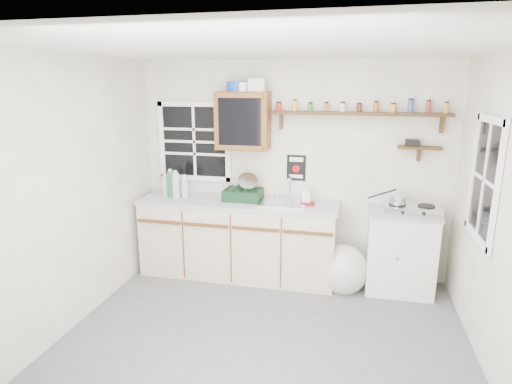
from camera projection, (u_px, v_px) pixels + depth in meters
room at (264, 207)px, 3.51m from camera, size 3.64×3.24×2.54m
main_cabinet at (238, 238)px, 5.06m from camera, size 2.31×0.63×0.92m
right_cabinet at (400, 251)px, 4.68m from camera, size 0.73×0.57×0.91m
sink at (283, 202)px, 4.83m from camera, size 0.52×0.44×0.29m
upper_cabinet at (243, 121)px, 4.85m from camera, size 0.60×0.32×0.65m
upper_cabinet_clutter at (244, 86)px, 4.75m from camera, size 0.44×0.24×0.14m
spice_shelf at (359, 113)px, 4.61m from camera, size 1.91×0.18×0.35m
secondary_shelf at (417, 147)px, 4.57m from camera, size 0.45×0.16×0.24m
warning_sign at (296, 168)px, 4.99m from camera, size 0.22×0.02×0.30m
window_back at (194, 142)px, 5.19m from camera, size 0.93×0.03×0.98m
window_right at (485, 180)px, 3.59m from camera, size 0.03×0.78×1.08m
water_bottles at (174, 185)px, 5.08m from camera, size 0.35×0.16×0.34m
dish_rack at (244, 191)px, 4.95m from camera, size 0.43×0.33×0.32m
soap_bottle at (307, 195)px, 4.80m from camera, size 0.11×0.11×0.20m
rag at (308, 204)px, 4.77m from camera, size 0.17×0.15×0.02m
hotplate at (411, 209)px, 4.53m from camera, size 0.59×0.33×0.08m
saucepan at (397, 200)px, 4.54m from camera, size 0.39×0.25×0.17m
trash_bag at (343, 269)px, 4.74m from camera, size 0.48×0.43×0.55m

